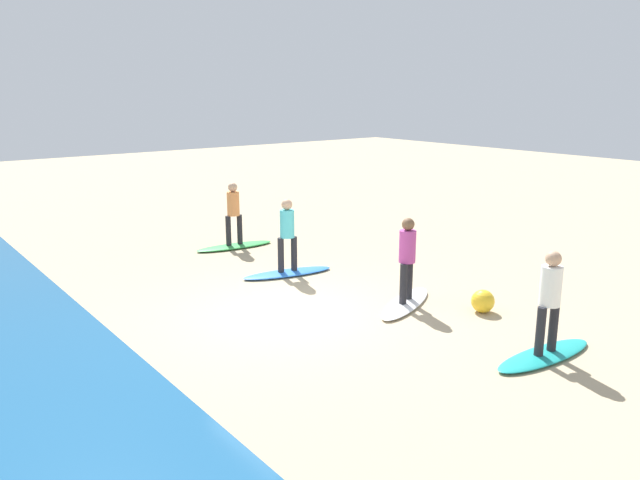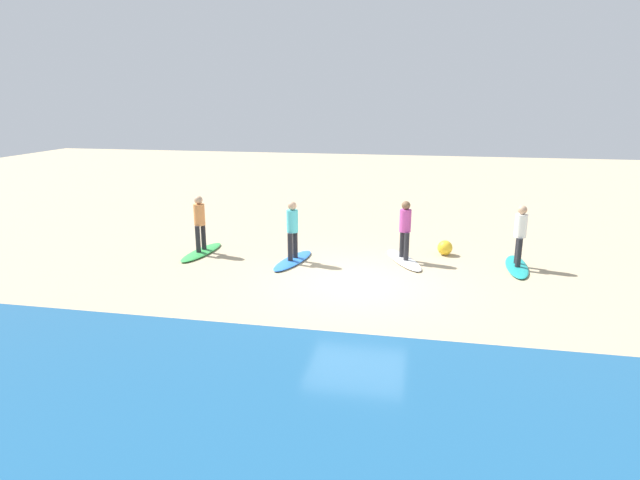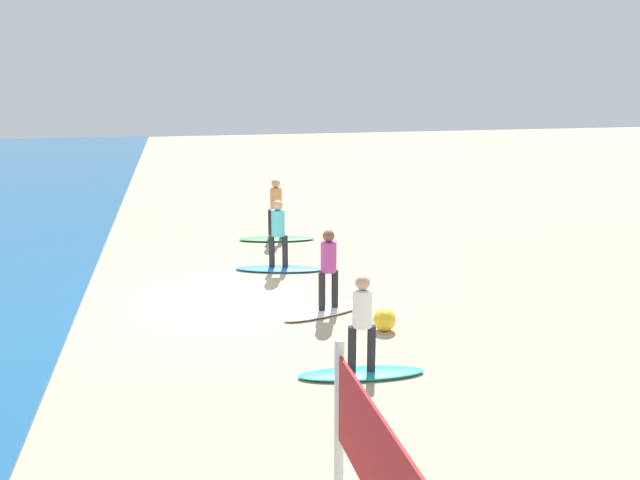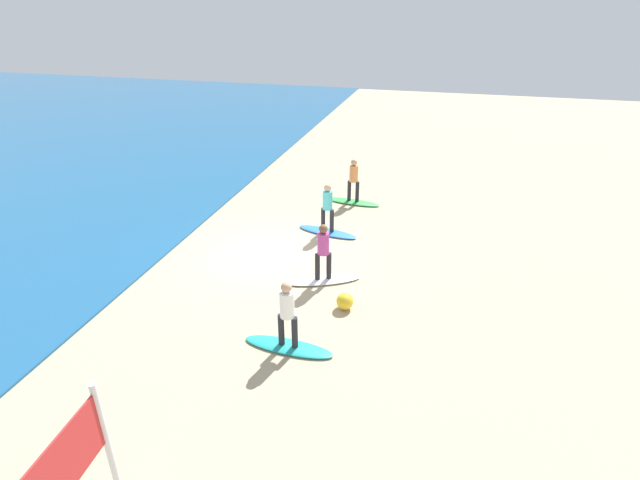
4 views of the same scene
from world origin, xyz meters
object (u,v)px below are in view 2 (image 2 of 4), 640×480
(surfer_teal, at_px, (520,231))
(surfer_blue, at_px, (292,226))
(surfboard_white, at_px, (404,260))
(beach_ball, at_px, (445,248))
(surfboard_green, at_px, (202,252))
(surfboard_blue, at_px, (293,260))
(surfboard_teal, at_px, (517,266))
(surfer_white, at_px, (405,226))
(surfer_green, at_px, (200,219))

(surfer_teal, bearing_deg, surfer_blue, 6.01)
(surfboard_white, bearing_deg, beach_ball, 102.34)
(surfboard_green, distance_m, beach_ball, 7.16)
(surfboard_blue, bearing_deg, surfer_teal, 108.29)
(surfboard_blue, xyz_separation_m, beach_ball, (-4.20, -1.52, 0.17))
(surfer_blue, distance_m, surfboard_green, 3.03)
(surfboard_teal, height_order, surfer_teal, surfer_teal)
(surfer_blue, relative_size, surfboard_green, 0.78)
(surfer_white, bearing_deg, surfboard_green, 3.58)
(surfboard_blue, relative_size, surfer_green, 1.28)
(surfer_blue, bearing_deg, surfboard_white, -167.91)
(surfboard_teal, xyz_separation_m, surfer_blue, (6.08, 0.64, 0.99))
(surfboard_teal, xyz_separation_m, surfer_teal, (0.00, 0.00, 0.99))
(surfer_green, bearing_deg, surfer_teal, -177.72)
(surfboard_teal, distance_m, surfer_teal, 0.99)
(surfboard_white, distance_m, surfboard_green, 5.91)
(surfboard_teal, relative_size, surfboard_blue, 1.00)
(surfboard_white, bearing_deg, surfboard_blue, -102.57)
(surfer_white, bearing_deg, surfer_blue, 12.09)
(surfer_green, height_order, beach_ball, surfer_green)
(surfboard_teal, distance_m, surfer_green, 8.99)
(surfer_teal, bearing_deg, surfboard_blue, 6.01)
(surfboard_teal, distance_m, beach_ball, 2.08)
(surfer_blue, bearing_deg, surfboard_teal, -173.99)
(surfboard_teal, relative_size, surfboard_white, 1.00)
(surfer_blue, bearing_deg, surfboard_blue, -26.57)
(surfer_teal, xyz_separation_m, surfboard_green, (8.93, 0.36, -0.99))
(surfer_green, bearing_deg, surfboard_green, -14.04)
(surfboard_blue, relative_size, beach_ball, 4.82)
(surfboard_green, relative_size, beach_ball, 4.82)
(surfboard_teal, distance_m, surfboard_green, 8.94)
(surfboard_teal, distance_m, surfboard_white, 3.03)
(surfboard_white, bearing_deg, surfboard_teal, 65.09)
(beach_ball, bearing_deg, surfboard_blue, 19.91)
(surfboard_blue, height_order, beach_ball, beach_ball)
(surfer_teal, bearing_deg, beach_ball, -25.15)
(surfer_blue, bearing_deg, surfboard_green, -5.69)
(surfboard_teal, height_order, surfboard_blue, same)
(surfer_blue, bearing_deg, surfer_white, -167.91)
(surfboard_white, xyz_separation_m, surfer_green, (5.90, 0.37, 0.99))
(beach_ball, bearing_deg, surfer_green, 9.96)
(surfer_blue, distance_m, beach_ball, 4.54)
(surfer_white, bearing_deg, beach_ball, -143.00)
(surfboard_blue, bearing_deg, surfer_white, 114.37)
(surfer_teal, relative_size, surfboard_white, 0.78)
(surfboard_teal, relative_size, surfer_green, 1.28)
(surfboard_teal, relative_size, surfer_blue, 1.28)
(surfboard_green, bearing_deg, surfboard_white, 100.27)
(surfboard_white, bearing_deg, surfer_white, -0.00)
(surfboard_white, distance_m, surfer_blue, 3.27)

